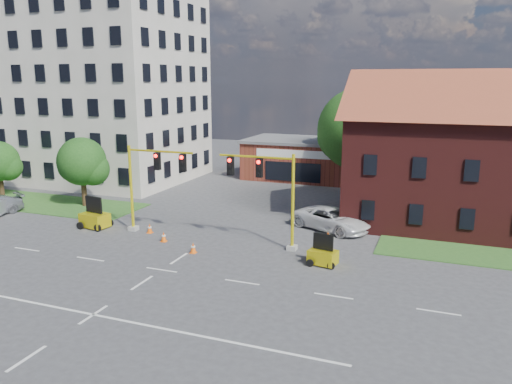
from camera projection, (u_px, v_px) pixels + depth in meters
ground at (162, 270)px, 28.63m from camera, size 120.00×120.00×0.00m
grass_verge_nw at (27, 201)px, 44.69m from camera, size 22.00×6.00×0.08m
grass_verge_ne at (494, 257)px, 30.57m from camera, size 14.00×4.00×0.08m
lane_markings at (131, 290)px, 25.89m from camera, size 60.00×36.00×0.01m
office_block at (104, 83)px, 53.29m from camera, size 18.40×15.40×20.60m
brick_shop at (303, 158)px, 55.49m from camera, size 12.40×8.40×4.30m
townhouse_row at (495, 148)px, 35.66m from camera, size 21.00×11.00×11.50m
tree_large at (363, 132)px, 49.68m from camera, size 8.63×8.22×9.97m
tree_nw_front at (85, 164)px, 42.24m from camera, size 4.29×4.09×5.97m
tree_nw_rear at (1, 163)px, 46.31m from camera, size 3.92×3.73×5.16m
signal_mast_west at (151, 179)px, 34.75m from camera, size 5.30×0.60×6.20m
signal_mast_east at (268, 188)px, 31.72m from camera, size 5.30×0.60×6.20m
trailer_west at (95, 219)px, 36.64m from camera, size 2.17×1.62×2.26m
trailer_east at (323, 256)px, 29.30m from camera, size 1.78×1.35×1.83m
cone_a at (164, 237)px, 33.57m from camera, size 0.40×0.40×0.70m
cone_b at (150, 228)px, 35.48m from camera, size 0.40×0.40×0.70m
cone_c at (193, 248)px, 31.36m from camera, size 0.40×0.40×0.70m
cone_d at (328, 236)px, 33.71m from camera, size 0.40×0.40×0.70m
pickup_white at (332, 219)px, 36.17m from camera, size 6.44×4.89×1.62m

